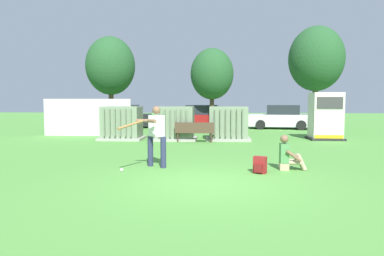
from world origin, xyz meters
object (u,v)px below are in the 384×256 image
(park_bench, at_px, (195,131))
(parked_car_left_of_center, at_px, (201,118))
(parked_car_leftmost, at_px, (121,117))
(transformer_mid_east, at_px, (228,124))
(transformer_west, at_px, (122,123))
(batter, at_px, (155,133))
(seated_spectator, at_px, (288,156))
(parked_car_right_of_center, at_px, (281,118))
(transformer_mid_west, at_px, (175,124))
(generator_enclosure, at_px, (325,116))
(sports_ball, at_px, (122,170))
(backpack, at_px, (260,165))

(park_bench, distance_m, parked_car_left_of_center, 7.82)
(park_bench, relative_size, parked_car_leftmost, 0.43)
(transformer_mid_east, xyz_separation_m, parked_car_left_of_center, (-1.64, 6.74, -0.04))
(transformer_west, distance_m, batter, 7.55)
(transformer_west, xyz_separation_m, park_bench, (3.63, -0.91, -0.25))
(seated_spectator, relative_size, parked_car_right_of_center, 0.22)
(transformer_mid_west, relative_size, parked_car_left_of_center, 0.49)
(parked_car_left_of_center, xyz_separation_m, parked_car_right_of_center, (5.46, 0.34, 0.00))
(generator_enclosure, bearing_deg, batter, -132.69)
(transformer_mid_west, xyz_separation_m, park_bench, (1.01, -0.91, -0.25))
(parked_car_right_of_center, bearing_deg, sports_ball, -114.88)
(backpack, bearing_deg, parked_car_left_of_center, 98.66)
(transformer_mid_east, relative_size, parked_car_left_of_center, 0.49)
(park_bench, bearing_deg, backpack, -72.32)
(transformer_mid_east, relative_size, batter, 1.21)
(transformer_west, bearing_deg, sports_ball, -74.60)
(transformer_west, distance_m, seated_spectator, 9.67)
(sports_ball, xyz_separation_m, backpack, (3.65, 0.04, 0.17))
(seated_spectator, distance_m, parked_car_leftmost, 17.12)
(sports_ball, bearing_deg, generator_enclosure, 46.64)
(sports_ball, distance_m, backpack, 3.66)
(park_bench, bearing_deg, transformer_mid_west, 137.98)
(generator_enclosure, bearing_deg, seated_spectator, -113.51)
(batter, height_order, parked_car_right_of_center, batter)
(park_bench, distance_m, sports_ball, 6.92)
(batter, xyz_separation_m, parked_car_right_of_center, (6.11, 14.22, -0.22))
(transformer_mid_east, xyz_separation_m, parked_car_leftmost, (-7.36, 7.48, -0.04))
(transformer_mid_east, height_order, sports_ball, transformer_mid_east)
(park_bench, bearing_deg, batter, -96.85)
(parked_car_right_of_center, bearing_deg, park_bench, -123.40)
(batter, relative_size, backpack, 3.95)
(transformer_mid_west, relative_size, sports_ball, 23.33)
(batter, bearing_deg, transformer_mid_east, 72.17)
(transformer_west, xyz_separation_m, batter, (2.90, -6.97, 0.19))
(backpack, relative_size, parked_car_left_of_center, 0.10)
(generator_enclosure, relative_size, batter, 1.32)
(transformer_west, height_order, sports_ball, transformer_west)
(generator_enclosure, distance_m, parked_car_left_of_center, 8.94)
(generator_enclosure, height_order, park_bench, generator_enclosure)
(transformer_mid_east, height_order, seated_spectator, transformer_mid_east)
(park_bench, xyz_separation_m, seated_spectator, (2.95, -6.16, -0.16))
(transformer_west, relative_size, sports_ball, 23.33)
(backpack, relative_size, parked_car_leftmost, 0.10)
(transformer_west, relative_size, parked_car_right_of_center, 0.48)
(transformer_mid_east, xyz_separation_m, generator_enclosure, (4.75, 0.49, 0.35))
(parked_car_left_of_center, bearing_deg, backpack, -81.34)
(park_bench, relative_size, batter, 1.04)
(transformer_mid_east, relative_size, sports_ball, 23.33)
(parked_car_left_of_center, bearing_deg, batter, -92.69)
(transformer_mid_east, relative_size, parked_car_right_of_center, 0.48)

